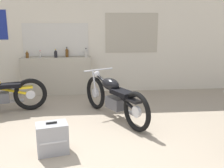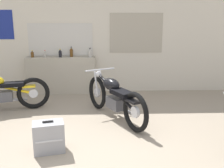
{
  "view_description": "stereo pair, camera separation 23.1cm",
  "coord_description": "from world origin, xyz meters",
  "px_view_note": "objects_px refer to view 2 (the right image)",
  "views": [
    {
      "loc": [
        0.05,
        -3.19,
        1.79
      ],
      "look_at": [
        0.44,
        1.31,
        0.7
      ],
      "focal_mm": 42.0,
      "sensor_mm": 36.0,
      "label": 1
    },
    {
      "loc": [
        0.28,
        -3.2,
        1.79
      ],
      "look_at": [
        0.44,
        1.31,
        0.7
      ],
      "focal_mm": 42.0,
      "sensor_mm": 36.0,
      "label": 2
    }
  ],
  "objects_px": {
    "bottle_leftmost": "(32,54)",
    "bottle_rightmost": "(90,53)",
    "motorcycle_black": "(114,97)",
    "bottle_right_center": "(71,52)",
    "bottle_center": "(60,54)",
    "hard_case_silver": "(49,137)",
    "bottle_left_center": "(45,54)"
  },
  "relations": [
    {
      "from": "motorcycle_black",
      "to": "bottle_right_center",
      "type": "bearing_deg",
      "value": 117.51
    },
    {
      "from": "bottle_leftmost",
      "to": "hard_case_silver",
      "type": "xyz_separation_m",
      "value": [
        0.96,
        -3.06,
        -0.78
      ]
    },
    {
      "from": "bottle_right_center",
      "to": "bottle_leftmost",
      "type": "bearing_deg",
      "value": -176.0
    },
    {
      "from": "bottle_right_center",
      "to": "hard_case_silver",
      "type": "distance_m",
      "value": 3.23
    },
    {
      "from": "bottle_right_center",
      "to": "bottle_center",
      "type": "bearing_deg",
      "value": -166.89
    },
    {
      "from": "bottle_center",
      "to": "hard_case_silver",
      "type": "bearing_deg",
      "value": -84.81
    },
    {
      "from": "bottle_right_center",
      "to": "motorcycle_black",
      "type": "bearing_deg",
      "value": -62.49
    },
    {
      "from": "bottle_left_center",
      "to": "bottle_center",
      "type": "height_order",
      "value": "bottle_center"
    },
    {
      "from": "bottle_rightmost",
      "to": "motorcycle_black",
      "type": "bearing_deg",
      "value": -74.27
    },
    {
      "from": "bottle_leftmost",
      "to": "motorcycle_black",
      "type": "distance_m",
      "value": 2.71
    },
    {
      "from": "bottle_leftmost",
      "to": "bottle_right_center",
      "type": "relative_size",
      "value": 0.69
    },
    {
      "from": "bottle_leftmost",
      "to": "bottle_center",
      "type": "relative_size",
      "value": 0.85
    },
    {
      "from": "hard_case_silver",
      "to": "bottle_rightmost",
      "type": "bearing_deg",
      "value": 81.49
    },
    {
      "from": "bottle_right_center",
      "to": "hard_case_silver",
      "type": "relative_size",
      "value": 0.53
    },
    {
      "from": "bottle_center",
      "to": "motorcycle_black",
      "type": "xyz_separation_m",
      "value": [
        1.25,
        -1.82,
        -0.59
      ]
    },
    {
      "from": "bottle_center",
      "to": "hard_case_silver",
      "type": "relative_size",
      "value": 0.43
    },
    {
      "from": "bottle_left_center",
      "to": "bottle_rightmost",
      "type": "bearing_deg",
      "value": -1.45
    },
    {
      "from": "bottle_leftmost",
      "to": "motorcycle_black",
      "type": "height_order",
      "value": "bottle_leftmost"
    },
    {
      "from": "bottle_left_center",
      "to": "bottle_right_center",
      "type": "height_order",
      "value": "bottle_right_center"
    },
    {
      "from": "bottle_left_center",
      "to": "motorcycle_black",
      "type": "bearing_deg",
      "value": -48.72
    },
    {
      "from": "bottle_left_center",
      "to": "bottle_center",
      "type": "xyz_separation_m",
      "value": [
        0.37,
        -0.03,
        0.01
      ]
    },
    {
      "from": "hard_case_silver",
      "to": "motorcycle_black",
      "type": "bearing_deg",
      "value": 51.91
    },
    {
      "from": "motorcycle_black",
      "to": "hard_case_silver",
      "type": "distance_m",
      "value": 1.59
    },
    {
      "from": "bottle_right_center",
      "to": "bottle_rightmost",
      "type": "xyz_separation_m",
      "value": [
        0.47,
        -0.06,
        -0.01
      ]
    },
    {
      "from": "hard_case_silver",
      "to": "bottle_left_center",
      "type": "bearing_deg",
      "value": 101.93
    },
    {
      "from": "bottle_left_center",
      "to": "bottle_rightmost",
      "type": "distance_m",
      "value": 1.11
    },
    {
      "from": "bottle_center",
      "to": "hard_case_silver",
      "type": "xyz_separation_m",
      "value": [
        0.28,
        -3.06,
        -0.8
      ]
    },
    {
      "from": "bottle_leftmost",
      "to": "bottle_rightmost",
      "type": "bearing_deg",
      "value": 0.12
    },
    {
      "from": "bottle_leftmost",
      "to": "bottle_left_center",
      "type": "bearing_deg",
      "value": 5.83
    },
    {
      "from": "bottle_leftmost",
      "to": "bottle_rightmost",
      "type": "xyz_separation_m",
      "value": [
        1.41,
        0.0,
        0.02
      ]
    },
    {
      "from": "bottle_leftmost",
      "to": "hard_case_silver",
      "type": "height_order",
      "value": "bottle_leftmost"
    },
    {
      "from": "bottle_rightmost",
      "to": "hard_case_silver",
      "type": "distance_m",
      "value": 3.2
    }
  ]
}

